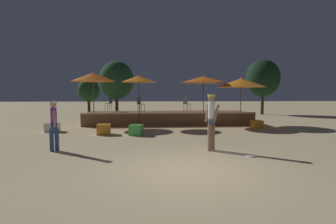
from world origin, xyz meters
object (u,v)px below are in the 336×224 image
cube_seat_0 (52,127)px  person_1 (211,118)px  patio_umbrella_2 (204,79)px  frisbee_disc (251,156)px  bistro_chair_2 (186,102)px  cube_seat_2 (136,130)px  cube_seat_3 (104,129)px  patio_umbrella_1 (241,83)px  background_tree_1 (116,80)px  patio_umbrella_3 (93,77)px  person_0 (54,124)px  bistro_chair_0 (109,102)px  cube_seat_1 (257,125)px  background_tree_2 (89,91)px  patio_umbrella_0 (139,79)px  background_tree_0 (263,78)px  bistro_chair_1 (140,102)px

cube_seat_0 → person_1: bearing=-35.4°
patio_umbrella_2 → frisbee_disc: bearing=-91.5°
bistro_chair_2 → cube_seat_2: bearing=110.7°
cube_seat_3 → frisbee_disc: 6.87m
patio_umbrella_1 → cube_seat_0: 10.65m
cube_seat_2 → cube_seat_3: cube_seat_2 is taller
bistro_chair_2 → background_tree_1: background_tree_1 is taller
patio_umbrella_3 → cube_seat_0: 3.63m
cube_seat_0 → frisbee_disc: size_ratio=2.36×
bistro_chair_2 → person_0: bearing=108.9°
patio_umbrella_1 → bistro_chair_0: (-8.00, 1.98, -1.18)m
person_0 → bistro_chair_2: 9.03m
cube_seat_1 → background_tree_2: 17.30m
background_tree_2 → patio_umbrella_1: bearing=-44.1°
cube_seat_0 → frisbee_disc: 9.62m
patio_umbrella_0 → cube_seat_1: patio_umbrella_0 is taller
bistro_chair_2 → background_tree_2: (-8.13, 10.26, 0.86)m
patio_umbrella_1 → patio_umbrella_3: 8.58m
frisbee_disc → background_tree_0: size_ratio=0.06×
bistro_chair_2 → frisbee_disc: bistro_chair_2 is taller
patio_umbrella_0 → person_0: bearing=-112.0°
patio_umbrella_2 → patio_umbrella_1: bearing=-0.5°
patio_umbrella_3 → person_1: size_ratio=1.69×
cube_seat_0 → person_1: person_1 is taller
cube_seat_1 → bistro_chair_2: (-3.45, 2.45, 1.11)m
bistro_chair_2 → frisbee_disc: 8.58m
patio_umbrella_0 → background_tree_0: (10.84, 8.21, 0.59)m
person_1 → bistro_chair_2: 7.54m
patio_umbrella_0 → patio_umbrella_2: 3.77m
cube_seat_1 → bistro_chair_2: size_ratio=0.60×
patio_umbrella_0 → frisbee_disc: 8.65m
patio_umbrella_0 → cube_seat_3: patio_umbrella_0 is taller
cube_seat_2 → cube_seat_3: (-1.49, 0.34, -0.00)m
patio_umbrella_3 → background_tree_2: (-2.73, 11.02, -0.61)m
person_1 → background_tree_1: size_ratio=0.38×
patio_umbrella_1 → background_tree_2: 15.74m
bistro_chair_2 → background_tree_1: size_ratio=0.18×
cube_seat_1 → cube_seat_3: (-7.79, -1.36, 0.01)m
patio_umbrella_0 → cube_seat_2: (-0.03, -3.13, -2.45)m
cube_seat_2 → bistro_chair_0: 5.89m
cube_seat_3 → person_1: bearing=-42.4°
bistro_chair_1 → frisbee_disc: (3.54, -8.68, -1.32)m
patio_umbrella_0 → background_tree_1: 9.97m
patio_umbrella_2 → background_tree_0: bearing=47.9°
patio_umbrella_3 → cube_seat_0: size_ratio=4.83×
cube_seat_1 → cube_seat_2: 6.53m
patio_umbrella_2 → bistro_chair_1: size_ratio=3.30×
patio_umbrella_3 → cube_seat_0: patio_umbrella_3 is taller
patio_umbrella_2 → person_0: patio_umbrella_2 is taller
patio_umbrella_3 → cube_seat_3: 4.12m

